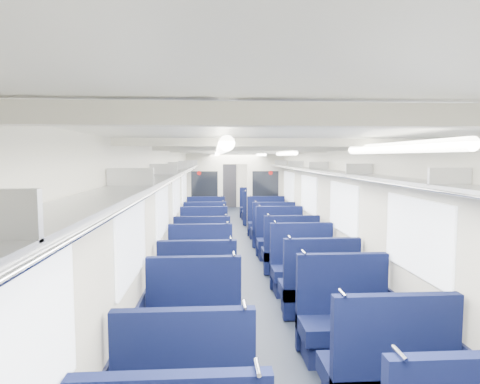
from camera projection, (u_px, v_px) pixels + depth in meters
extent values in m
cube|color=black|center=(241.00, 255.00, 9.25)|extent=(2.80, 18.00, 0.01)
cube|color=silver|center=(241.00, 150.00, 9.05)|extent=(2.80, 18.00, 0.01)
cube|color=beige|center=(178.00, 204.00, 9.06)|extent=(0.02, 18.00, 2.35)
cube|color=black|center=(179.00, 241.00, 9.13)|extent=(0.03, 17.90, 0.70)
cube|color=beige|center=(303.00, 203.00, 9.24)|extent=(0.02, 18.00, 2.35)
cube|color=black|center=(302.00, 239.00, 9.30)|extent=(0.03, 17.90, 0.70)
cube|color=beige|center=(228.00, 180.00, 18.10)|extent=(2.80, 0.02, 2.35)
cube|color=#B2B5BA|center=(186.00, 168.00, 9.00)|extent=(0.34, 17.40, 0.04)
cylinder|color=silver|center=(194.00, 169.00, 9.02)|extent=(0.02, 17.40, 0.02)
cube|color=#B2B5BA|center=(131.00, 178.00, 3.03)|extent=(0.34, 0.03, 0.14)
cube|color=#B2B5BA|center=(164.00, 169.00, 5.02)|extent=(0.34, 0.03, 0.14)
cube|color=#B2B5BA|center=(178.00, 166.00, 7.01)|extent=(0.34, 0.03, 0.14)
cube|color=#B2B5BA|center=(186.00, 164.00, 9.00)|extent=(0.34, 0.03, 0.14)
cube|color=#B2B5BA|center=(191.00, 163.00, 10.98)|extent=(0.34, 0.03, 0.14)
cube|color=#B2B5BA|center=(194.00, 162.00, 12.97)|extent=(0.34, 0.03, 0.14)
cube|color=#B2B5BA|center=(197.00, 161.00, 14.96)|extent=(0.34, 0.03, 0.14)
cube|color=#B2B5BA|center=(199.00, 161.00, 16.95)|extent=(0.34, 0.03, 0.14)
cube|color=#B2B5BA|center=(296.00, 167.00, 9.16)|extent=(0.34, 17.40, 0.04)
cylinder|color=silver|center=(288.00, 168.00, 9.15)|extent=(0.02, 17.40, 0.02)
cube|color=#B2B5BA|center=(450.00, 177.00, 3.18)|extent=(0.34, 0.03, 0.14)
cube|color=#B2B5BA|center=(359.00, 169.00, 5.17)|extent=(0.34, 0.03, 0.14)
cube|color=#B2B5BA|center=(319.00, 166.00, 7.16)|extent=(0.34, 0.03, 0.14)
cube|color=#B2B5BA|center=(296.00, 164.00, 9.15)|extent=(0.34, 0.03, 0.14)
cube|color=#B2B5BA|center=(281.00, 163.00, 11.14)|extent=(0.34, 0.03, 0.14)
cube|color=#B2B5BA|center=(271.00, 162.00, 13.13)|extent=(0.34, 0.03, 0.14)
cube|color=#B2B5BA|center=(263.00, 161.00, 15.12)|extent=(0.34, 0.03, 0.14)
cube|color=#B2B5BA|center=(258.00, 161.00, 17.11)|extent=(0.34, 0.03, 0.14)
cube|color=white|center=(14.00, 360.00, 1.58)|extent=(0.02, 1.30, 0.75)
cube|color=white|center=(132.00, 240.00, 3.87)|extent=(0.02, 1.30, 0.75)
cube|color=white|center=(162.00, 209.00, 6.15)|extent=(0.02, 1.30, 0.75)
cube|color=white|center=(176.00, 195.00, 8.44)|extent=(0.02, 1.30, 0.75)
cube|color=white|center=(184.00, 187.00, 10.73)|extent=(0.02, 1.30, 0.75)
cube|color=white|center=(190.00, 181.00, 13.51)|extent=(0.02, 1.30, 0.75)
cube|color=white|center=(194.00, 177.00, 15.80)|extent=(0.02, 1.30, 0.75)
cube|color=white|center=(416.00, 237.00, 4.04)|extent=(0.02, 1.30, 0.75)
cube|color=white|center=(343.00, 208.00, 6.33)|extent=(0.02, 1.30, 0.75)
cube|color=white|center=(309.00, 194.00, 8.62)|extent=(0.02, 1.30, 0.75)
cube|color=white|center=(289.00, 187.00, 10.90)|extent=(0.02, 1.30, 0.75)
cube|color=white|center=(274.00, 181.00, 13.69)|extent=(0.02, 1.30, 0.75)
cube|color=white|center=(265.00, 177.00, 15.98)|extent=(0.02, 1.30, 0.75)
cube|color=beige|center=(441.00, 116.00, 1.10)|extent=(2.70, 0.06, 0.06)
cube|color=beige|center=(294.00, 142.00, 3.08)|extent=(2.70, 0.06, 0.06)
cube|color=beige|center=(263.00, 148.00, 5.07)|extent=(2.70, 0.06, 0.06)
cube|color=beige|center=(249.00, 151.00, 7.06)|extent=(2.70, 0.06, 0.06)
cube|color=beige|center=(241.00, 152.00, 9.05)|extent=(2.70, 0.06, 0.06)
cube|color=beige|center=(236.00, 153.00, 11.04)|extent=(2.70, 0.06, 0.06)
cube|color=beige|center=(233.00, 154.00, 13.03)|extent=(2.70, 0.06, 0.06)
cube|color=beige|center=(230.00, 154.00, 15.02)|extent=(2.70, 0.06, 0.06)
cube|color=beige|center=(228.00, 154.00, 17.01)|extent=(2.70, 0.06, 0.06)
cylinder|color=white|center=(223.00, 147.00, 2.56)|extent=(0.07, 1.60, 0.07)
cylinder|color=white|center=(217.00, 153.00, 6.53)|extent=(0.07, 1.60, 0.07)
cylinder|color=white|center=(216.00, 155.00, 10.01)|extent=(0.07, 1.60, 0.07)
cylinder|color=white|center=(215.00, 155.00, 14.49)|extent=(0.07, 1.60, 0.07)
cylinder|color=white|center=(395.00, 148.00, 2.63)|extent=(0.07, 1.60, 0.07)
cylinder|color=white|center=(286.00, 153.00, 6.60)|extent=(0.07, 1.60, 0.07)
cylinder|color=white|center=(261.00, 155.00, 10.08)|extent=(0.07, 1.60, 0.07)
cylinder|color=white|center=(246.00, 155.00, 14.56)|extent=(0.07, 1.60, 0.07)
cube|color=black|center=(228.00, 185.00, 18.05)|extent=(0.75, 0.06, 2.00)
cube|color=beige|center=(205.00, 193.00, 11.78)|extent=(1.05, 0.08, 2.35)
cube|color=black|center=(204.00, 185.00, 11.71)|extent=(0.76, 0.02, 0.80)
cylinder|color=#AC0D0B|center=(199.00, 173.00, 11.66)|extent=(0.12, 0.01, 0.12)
cube|color=beige|center=(265.00, 193.00, 11.89)|extent=(1.05, 0.08, 2.35)
cube|color=black|center=(265.00, 185.00, 11.82)|extent=(0.76, 0.02, 0.80)
cylinder|color=#AC0D0B|center=(271.00, 173.00, 11.79)|extent=(0.12, 0.01, 0.12)
cube|color=beige|center=(235.00, 158.00, 11.75)|extent=(0.70, 0.08, 0.35)
cylinder|color=silver|center=(257.00, 367.00, 2.07)|extent=(0.02, 0.16, 0.02)
cylinder|color=silver|center=(400.00, 353.00, 2.22)|extent=(0.02, 0.16, 0.02)
cube|color=#0B1239|center=(184.00, 383.00, 2.96)|extent=(1.03, 0.10, 1.10)
cylinder|color=silver|center=(244.00, 305.00, 2.94)|extent=(0.02, 0.16, 0.02)
cube|color=#0B1239|center=(383.00, 373.00, 3.51)|extent=(1.03, 0.54, 0.18)
cube|color=#0B1239|center=(395.00, 362.00, 3.28)|extent=(1.03, 0.10, 1.10)
cylinder|color=silver|center=(343.00, 293.00, 3.20)|extent=(0.02, 0.16, 0.02)
cube|color=#0B1239|center=(193.00, 333.00, 4.31)|extent=(1.03, 0.54, 0.18)
cube|color=black|center=(194.00, 354.00, 4.33)|extent=(0.95, 0.43, 0.27)
cube|color=#0B1239|center=(194.00, 306.00, 4.51)|extent=(1.03, 0.10, 1.10)
cylinder|color=silver|center=(234.00, 254.00, 4.49)|extent=(0.02, 0.16, 0.02)
cube|color=#0B1239|center=(347.00, 328.00, 4.45)|extent=(1.03, 0.54, 0.18)
cube|color=black|center=(347.00, 348.00, 4.47)|extent=(0.95, 0.43, 0.27)
cube|color=#0B1239|center=(341.00, 301.00, 4.65)|extent=(1.03, 0.10, 1.10)
cylinder|color=silver|center=(304.00, 252.00, 4.57)|extent=(0.02, 0.16, 0.02)
cube|color=#0B1239|center=(198.00, 292.00, 5.61)|extent=(1.03, 0.54, 0.18)
cube|color=black|center=(198.00, 308.00, 5.63)|extent=(0.95, 0.43, 0.27)
cube|color=#0B1239|center=(197.00, 282.00, 5.38)|extent=(1.03, 0.10, 1.10)
cylinder|color=silver|center=(231.00, 238.00, 5.36)|extent=(0.02, 0.16, 0.02)
cube|color=#0B1239|center=(317.00, 289.00, 5.75)|extent=(1.03, 0.54, 0.18)
cube|color=black|center=(317.00, 305.00, 5.77)|extent=(0.95, 0.43, 0.27)
cube|color=#0B1239|center=(321.00, 279.00, 5.51)|extent=(1.03, 0.10, 1.10)
cylinder|color=silver|center=(290.00, 237.00, 5.44)|extent=(0.02, 0.16, 0.02)
cube|color=#0B1239|center=(200.00, 274.00, 6.48)|extent=(1.03, 0.54, 0.18)
cube|color=black|center=(200.00, 288.00, 6.50)|extent=(0.95, 0.43, 0.27)
cube|color=#0B1239|center=(201.00, 257.00, 6.68)|extent=(1.03, 0.10, 1.10)
cylinder|color=silver|center=(227.00, 222.00, 6.66)|extent=(0.02, 0.16, 0.02)
cube|color=#0B1239|center=(304.00, 272.00, 6.60)|extent=(1.03, 0.54, 0.18)
cube|color=black|center=(304.00, 286.00, 6.62)|extent=(0.95, 0.43, 0.27)
cube|color=#0B1239|center=(301.00, 256.00, 6.80)|extent=(1.03, 0.10, 1.10)
cylinder|color=silver|center=(275.00, 222.00, 6.72)|extent=(0.02, 0.16, 0.02)
cube|color=#0B1239|center=(202.00, 255.00, 7.77)|extent=(1.03, 0.54, 0.18)
cube|color=black|center=(203.00, 266.00, 7.79)|extent=(0.95, 0.43, 0.27)
cube|color=#0B1239|center=(202.00, 246.00, 7.53)|extent=(1.03, 0.10, 1.10)
cylinder|color=silver|center=(226.00, 215.00, 7.51)|extent=(0.02, 0.16, 0.02)
cube|color=#0B1239|center=(289.00, 254.00, 7.87)|extent=(1.03, 0.54, 0.18)
cube|color=black|center=(289.00, 265.00, 7.89)|extent=(0.95, 0.43, 0.27)
cube|color=#0B1239|center=(292.00, 245.00, 7.63)|extent=(1.03, 0.10, 1.10)
cylinder|color=silver|center=(268.00, 215.00, 7.55)|extent=(0.02, 0.16, 0.02)
cube|color=#0B1239|center=(204.00, 243.00, 8.80)|extent=(1.03, 0.54, 0.18)
cube|color=black|center=(204.00, 254.00, 8.82)|extent=(0.95, 0.43, 0.27)
cube|color=#0B1239|center=(204.00, 232.00, 9.01)|extent=(1.03, 0.10, 1.10)
cylinder|color=silver|center=(224.00, 206.00, 8.99)|extent=(0.02, 0.16, 0.02)
cube|color=#0B1239|center=(281.00, 243.00, 8.88)|extent=(1.03, 0.54, 0.18)
cube|color=black|center=(281.00, 253.00, 8.90)|extent=(0.95, 0.43, 0.27)
cube|color=#0B1239|center=(279.00, 231.00, 9.09)|extent=(1.03, 0.10, 1.10)
cylinder|color=silver|center=(260.00, 205.00, 9.01)|extent=(0.02, 0.16, 0.02)
cube|color=#0B1239|center=(205.00, 232.00, 10.19)|extent=(1.03, 0.54, 0.18)
cube|color=black|center=(205.00, 240.00, 10.21)|extent=(0.95, 0.43, 0.27)
cube|color=#0B1239|center=(205.00, 224.00, 9.96)|extent=(1.03, 0.10, 1.10)
cylinder|color=silver|center=(223.00, 201.00, 9.93)|extent=(0.02, 0.16, 0.02)
cube|color=#0B1239|center=(272.00, 232.00, 10.15)|extent=(1.03, 0.54, 0.18)
cube|color=black|center=(272.00, 241.00, 10.17)|extent=(0.95, 0.43, 0.27)
cube|color=#0B1239|center=(274.00, 225.00, 9.92)|extent=(1.03, 0.10, 1.10)
cylinder|color=silver|center=(256.00, 201.00, 9.84)|extent=(0.02, 0.16, 0.02)
cube|color=#0B1239|center=(206.00, 226.00, 11.08)|extent=(1.03, 0.54, 0.18)
cube|color=black|center=(206.00, 234.00, 11.10)|extent=(0.95, 0.43, 0.27)
cube|color=#0B1239|center=(206.00, 217.00, 11.28)|extent=(1.03, 0.10, 1.10)
cylinder|color=silver|center=(222.00, 196.00, 11.26)|extent=(0.02, 0.16, 0.02)
cube|color=#0B1239|center=(267.00, 225.00, 11.19)|extent=(1.03, 0.54, 0.18)
cube|color=black|center=(267.00, 233.00, 11.20)|extent=(0.95, 0.43, 0.27)
cube|color=#0B1239|center=(266.00, 216.00, 11.39)|extent=(1.03, 0.10, 1.10)
cylinder|color=silver|center=(250.00, 196.00, 11.31)|extent=(0.02, 0.16, 0.02)
cube|color=#0B1239|center=(207.00, 214.00, 13.32)|extent=(1.03, 0.54, 0.18)
cube|color=black|center=(207.00, 221.00, 13.34)|extent=(0.95, 0.43, 0.27)
cube|color=#0B1239|center=(207.00, 208.00, 13.08)|extent=(1.03, 0.10, 1.10)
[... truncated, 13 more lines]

